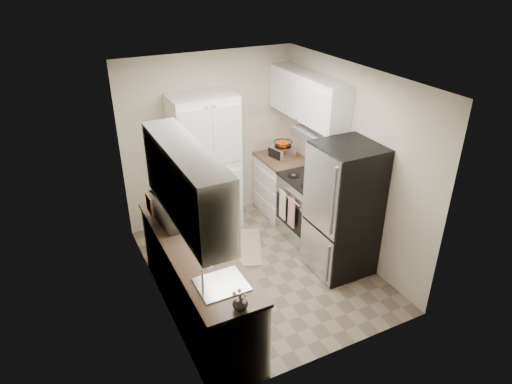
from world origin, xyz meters
TOP-DOWN VIEW (x-y plane):
  - ground at (0.00, 0.00)m, footprint 3.20×3.20m
  - room_shell at (-0.02, -0.01)m, footprint 2.64×3.24m
  - pantry_cabinet at (-0.20, 1.32)m, footprint 0.90×0.55m
  - base_cabinet_left at (-0.99, -0.43)m, footprint 0.60×2.30m
  - countertop_left at (-0.99, -0.43)m, footprint 0.63×2.33m
  - base_cabinet_right at (0.99, 1.19)m, footprint 0.60×0.80m
  - countertop_right at (0.99, 1.19)m, footprint 0.63×0.83m
  - electric_range at (0.97, 0.39)m, footprint 0.71×0.78m
  - refrigerator at (0.94, -0.41)m, footprint 0.70×0.72m
  - microwave at (-1.01, 0.14)m, footprint 0.44×0.61m
  - wine_bottle at (-0.96, 0.35)m, footprint 0.08×0.08m
  - flower_vase at (-0.97, -1.52)m, footprint 0.18×0.18m
  - cutting_board at (-0.84, 0.68)m, footprint 0.11×0.25m
  - toaster_oven at (0.96, 1.17)m, footprint 0.33×0.38m
  - fruit_basket at (0.98, 1.18)m, footprint 0.36×0.36m
  - kitchen_mat at (-0.02, 0.56)m, footprint 0.89×1.06m

SIDE VIEW (x-z plane):
  - ground at x=0.00m, z-range 0.00..0.00m
  - kitchen_mat at x=-0.02m, z-range 0.00..0.01m
  - base_cabinet_left at x=-0.99m, z-range 0.00..0.88m
  - base_cabinet_right at x=0.99m, z-range 0.00..0.88m
  - electric_range at x=0.97m, z-range -0.09..1.04m
  - refrigerator at x=0.94m, z-range 0.00..1.70m
  - countertop_left at x=-0.99m, z-range 0.88..0.92m
  - countertop_right at x=0.99m, z-range 0.88..0.92m
  - flower_vase at x=-0.97m, z-range 0.92..1.06m
  - pantry_cabinet at x=-0.20m, z-range 0.00..2.00m
  - toaster_oven at x=0.96m, z-range 0.92..1.11m
  - wine_bottle at x=-0.96m, z-range 0.92..1.22m
  - microwave at x=-1.01m, z-range 0.92..1.24m
  - cutting_board at x=-0.84m, z-range 0.92..1.24m
  - fruit_basket at x=0.98m, z-range 1.11..1.23m
  - room_shell at x=-0.02m, z-range 0.37..2.89m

